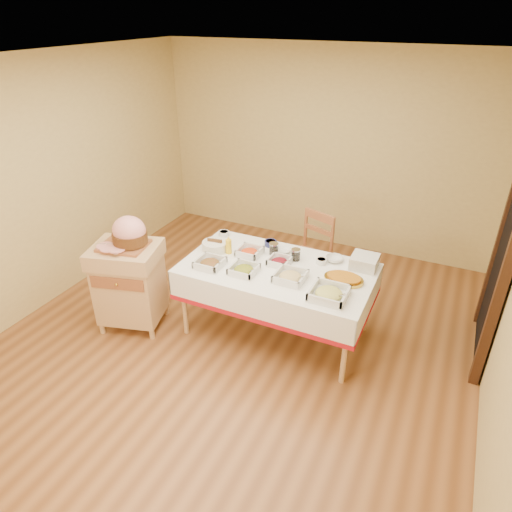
{
  "coord_description": "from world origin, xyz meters",
  "views": [
    {
      "loc": [
        1.73,
        -3.2,
        2.96
      ],
      "look_at": [
        0.12,
        0.2,
        0.89
      ],
      "focal_mm": 32.0,
      "sensor_mm": 36.0,
      "label": 1
    }
  ],
  "objects": [
    {
      "name": "ham_on_board",
      "position": [
        -1.05,
        -0.18,
        1.04
      ],
      "size": [
        0.47,
        0.45,
        0.31
      ],
      "color": "#995832",
      "rests_on": "butcher_cart"
    },
    {
      "name": "room_shell",
      "position": [
        0.0,
        0.0,
        1.3
      ],
      "size": [
        5.0,
        5.0,
        5.0
      ],
      "color": "brown",
      "rests_on": "ground"
    },
    {
      "name": "butcher_cart",
      "position": [
        -1.1,
        -0.21,
        0.52
      ],
      "size": [
        0.77,
        0.69,
        0.91
      ],
      "color": "tan",
      "rests_on": "ground"
    },
    {
      "name": "serving_dish_c",
      "position": [
        0.49,
        0.14,
        0.8
      ],
      "size": [
        0.27,
        0.27,
        0.11
      ],
      "color": "silver",
      "rests_on": "dining_table"
    },
    {
      "name": "bread_basket",
      "position": [
        -0.42,
        0.36,
        0.81
      ],
      "size": [
        0.26,
        0.26,
        0.11
      ],
      "color": "silver",
      "rests_on": "dining_table"
    },
    {
      "name": "preserve_jar_left",
      "position": [
        0.16,
        0.53,
        0.81
      ],
      "size": [
        0.1,
        0.1,
        0.12
      ],
      "color": "silver",
      "rests_on": "dining_table"
    },
    {
      "name": "preserve_jar_right",
      "position": [
        0.4,
        0.52,
        0.81
      ],
      "size": [
        0.09,
        0.09,
        0.12
      ],
      "color": "silver",
      "rests_on": "dining_table"
    },
    {
      "name": "brass_platter",
      "position": [
        0.94,
        0.34,
        0.78
      ],
      "size": [
        0.36,
        0.26,
        0.05
      ],
      "color": "gold",
      "rests_on": "dining_table"
    },
    {
      "name": "doorway",
      "position": [
        2.2,
        0.9,
        1.11
      ],
      "size": [
        0.09,
        1.1,
        2.2
      ],
      "color": "black",
      "rests_on": "ground"
    },
    {
      "name": "dining_chair",
      "position": [
        0.35,
        1.13,
        0.5
      ],
      "size": [
        0.55,
        0.54,
        0.97
      ],
      "color": "#995832",
      "rests_on": "ground"
    },
    {
      "name": "mustard_bottle",
      "position": [
        -0.26,
        0.36,
        0.84
      ],
      "size": [
        0.06,
        0.06,
        0.19
      ],
      "color": "yellow",
      "rests_on": "dining_table"
    },
    {
      "name": "serving_dish_a",
      "position": [
        -0.3,
        0.04,
        0.8
      ],
      "size": [
        0.26,
        0.25,
        0.11
      ],
      "color": "silver",
      "rests_on": "dining_table"
    },
    {
      "name": "serving_dish_d",
      "position": [
        0.9,
        0.02,
        0.8
      ],
      "size": [
        0.31,
        0.31,
        0.12
      ],
      "color": "silver",
      "rests_on": "dining_table"
    },
    {
      "name": "bowl_white_imported",
      "position": [
        0.23,
        0.61,
        0.78
      ],
      "size": [
        0.17,
        0.17,
        0.04
      ],
      "primitive_type": "imported",
      "rotation": [
        0.0,
        0.0,
        0.14
      ],
      "color": "silver",
      "rests_on": "dining_table"
    },
    {
      "name": "serving_dish_e",
      "position": [
        -0.05,
        0.41,
        0.79
      ],
      "size": [
        0.24,
        0.23,
        0.11
      ],
      "color": "silver",
      "rests_on": "dining_table"
    },
    {
      "name": "plate_stack",
      "position": [
        1.05,
        0.66,
        0.82
      ],
      "size": [
        0.25,
        0.25,
        0.12
      ],
      "color": "silver",
      "rests_on": "dining_table"
    },
    {
      "name": "serving_dish_f",
      "position": [
        0.29,
        0.37,
        0.79
      ],
      "size": [
        0.21,
        0.2,
        0.1
      ],
      "color": "silver",
      "rests_on": "dining_table"
    },
    {
      "name": "dining_table",
      "position": [
        0.3,
        0.3,
        0.6
      ],
      "size": [
        1.82,
        1.02,
        0.76
      ],
      "color": "tan",
      "rests_on": "ground"
    },
    {
      "name": "small_bowl_left",
      "position": [
        -0.5,
        0.68,
        0.79
      ],
      "size": [
        0.11,
        0.11,
        0.05
      ],
      "color": "silver",
      "rests_on": "dining_table"
    },
    {
      "name": "small_bowl_right",
      "position": [
        0.66,
        0.55,
        0.79
      ],
      "size": [
        0.1,
        0.1,
        0.05
      ],
      "color": "silver",
      "rests_on": "dining_table"
    },
    {
      "name": "small_bowl_mid",
      "position": [
        0.06,
        0.69,
        0.79
      ],
      "size": [
        0.13,
        0.13,
        0.05
      ],
      "color": "navy",
      "rests_on": "dining_table"
    },
    {
      "name": "bowl_small_imported",
      "position": [
        0.76,
        0.65,
        0.79
      ],
      "size": [
        0.21,
        0.21,
        0.05
      ],
      "primitive_type": "imported",
      "rotation": [
        0.0,
        0.0,
        -0.29
      ],
      "color": "silver",
      "rests_on": "dining_table"
    },
    {
      "name": "serving_dish_b",
      "position": [
        0.05,
        0.08,
        0.79
      ],
      "size": [
        0.24,
        0.24,
        0.1
      ],
      "color": "silver",
      "rests_on": "dining_table"
    }
  ]
}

